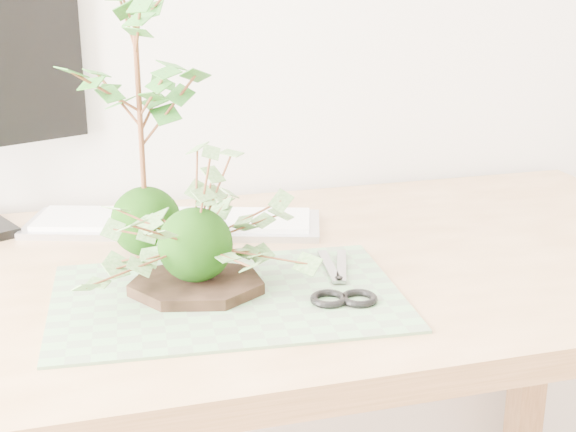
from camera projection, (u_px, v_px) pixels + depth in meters
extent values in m
cube|color=tan|center=(209.00, 283.00, 1.14)|extent=(1.60, 0.70, 0.04)
cube|color=tan|center=(530.00, 355.00, 1.71)|extent=(0.06, 0.06, 0.70)
cube|color=slate|center=(227.00, 297.00, 1.04)|extent=(0.47, 0.33, 0.00)
cylinder|color=black|center=(197.00, 285.00, 1.05)|extent=(0.22, 0.22, 0.01)
sphere|color=black|center=(195.00, 245.00, 1.04)|extent=(0.10, 0.10, 0.10)
sphere|color=black|center=(146.00, 221.00, 1.18)|extent=(0.10, 0.10, 0.10)
cylinder|color=#552F19|center=(140.00, 121.00, 1.13)|extent=(0.01, 0.01, 0.25)
cube|color=#BABAC4|center=(174.00, 224.00, 1.31)|extent=(0.50, 0.28, 0.01)
cube|color=white|center=(174.00, 219.00, 1.31)|extent=(0.46, 0.24, 0.01)
cube|color=gray|center=(320.00, 269.00, 1.12)|extent=(0.03, 0.12, 0.00)
cube|color=gray|center=(331.00, 267.00, 1.13)|extent=(0.05, 0.12, 0.00)
torus|color=black|center=(339.00, 299.00, 1.02)|extent=(0.06, 0.06, 0.01)
torus|color=black|center=(368.00, 296.00, 1.03)|extent=(0.06, 0.06, 0.01)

